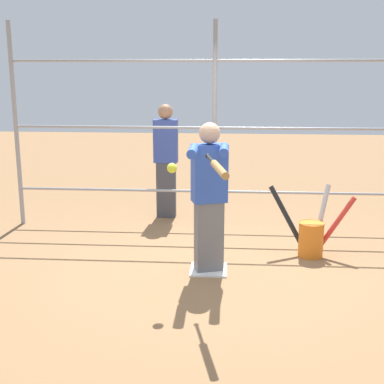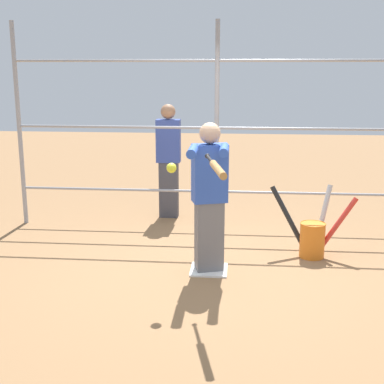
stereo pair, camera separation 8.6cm
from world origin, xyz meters
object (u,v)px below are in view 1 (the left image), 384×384
Objects in this scene: softball_in_flight at (172,168)px; bat_bucket at (311,235)px; bystander_behind_fence at (166,159)px; baseball_bat_swinging at (218,168)px; batter at (209,193)px.

softball_in_flight is 0.09× the size of bat_bucket.
bystander_behind_fence reaches higher than bat_bucket.
bystander_behind_fence reaches higher than baseball_bat_swinging.
baseball_bat_swinging is 0.61m from softball_in_flight.
bystander_behind_fence is (0.38, -2.65, -0.38)m from softball_in_flight.
softball_in_flight is (0.45, -0.40, -0.09)m from baseball_bat_swinging.
batter reaches higher than softball_in_flight.
bystander_behind_fence reaches higher than softball_in_flight.
baseball_bat_swinging is at bearing 96.87° from batter.
bat_bucket is at bearing -153.85° from batter.
softball_in_flight is at bearing 36.23° from bat_bucket.
baseball_bat_swinging is 3.20m from bystander_behind_fence.
batter is at bearing -122.14° from softball_in_flight.
bystander_behind_fence is at bearing -74.78° from baseball_bat_swinging.
softball_in_flight is at bearing 57.86° from batter.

